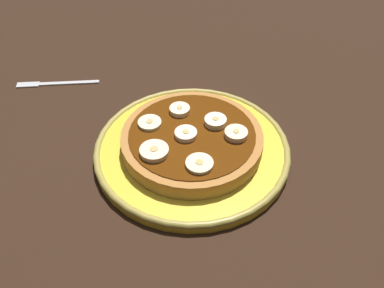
{
  "coord_description": "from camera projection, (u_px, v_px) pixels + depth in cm",
  "views": [
    {
      "loc": [
        -33.35,
        20.58,
        38.87
      ],
      "look_at": [
        0.0,
        0.0,
        1.75
      ],
      "focal_mm": 38.9,
      "sensor_mm": 36.0,
      "label": 1
    }
  ],
  "objects": [
    {
      "name": "ground_plane",
      "position": [
        192.0,
        161.0,
        0.56
      ],
      "size": [
        140.0,
        140.0,
        3.0
      ],
      "primitive_type": "cube",
      "color": "black"
    },
    {
      "name": "plate",
      "position": [
        192.0,
        149.0,
        0.55
      ],
      "size": [
        25.62,
        25.62,
        1.58
      ],
      "color": "yellow",
      "rests_on": "ground_plane"
    },
    {
      "name": "pancake_stack",
      "position": [
        189.0,
        141.0,
        0.53
      ],
      "size": [
        18.26,
        18.31,
        2.33
      ],
      "color": "#AD7D40",
      "rests_on": "plate"
    },
    {
      "name": "banana_slice_0",
      "position": [
        188.0,
        136.0,
        0.52
      ],
      "size": [
        2.85,
        2.85,
        0.9
      ],
      "color": "#FCE6C4",
      "rests_on": "pancake_stack"
    },
    {
      "name": "banana_slice_1",
      "position": [
        154.0,
        151.0,
        0.5
      ],
      "size": [
        3.55,
        3.55,
        0.92
      ],
      "color": "#F8E1B7",
      "rests_on": "pancake_stack"
    },
    {
      "name": "banana_slice_2",
      "position": [
        217.0,
        123.0,
        0.54
      ],
      "size": [
        2.89,
        2.89,
        1.05
      ],
      "color": "#EFE6C5",
      "rests_on": "pancake_stack"
    },
    {
      "name": "banana_slice_3",
      "position": [
        180.0,
        110.0,
        0.56
      ],
      "size": [
        2.74,
        2.74,
        0.94
      ],
      "color": "#FCE9BF",
      "rests_on": "pancake_stack"
    },
    {
      "name": "banana_slice_4",
      "position": [
        199.0,
        164.0,
        0.48
      ],
      "size": [
        3.3,
        3.3,
        0.72
      ],
      "color": "beige",
      "rests_on": "pancake_stack"
    },
    {
      "name": "banana_slice_5",
      "position": [
        150.0,
        123.0,
        0.54
      ],
      "size": [
        3.06,
        3.06,
        0.69
      ],
      "color": "#EEEDB8",
      "rests_on": "pancake_stack"
    },
    {
      "name": "banana_slice_6",
      "position": [
        236.0,
        134.0,
        0.52
      ],
      "size": [
        2.92,
        2.92,
        1.0
      ],
      "color": "#FEE3B8",
      "rests_on": "pancake_stack"
    },
    {
      "name": "fork",
      "position": [
        53.0,
        83.0,
        0.66
      ],
      "size": [
        6.81,
        12.01,
        0.5
      ],
      "color": "silver",
      "rests_on": "ground_plane"
    }
  ]
}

